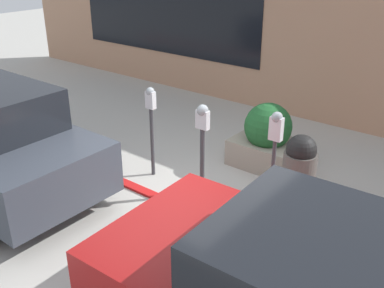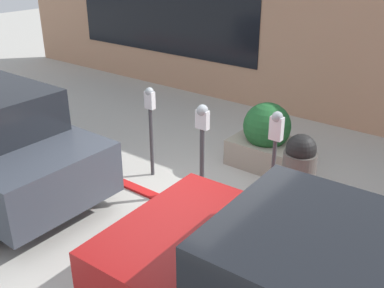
# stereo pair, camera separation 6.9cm
# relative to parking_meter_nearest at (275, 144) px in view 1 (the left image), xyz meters

# --- Properties ---
(ground_plane) EXTENTS (40.00, 40.00, 0.00)m
(ground_plane) POSITION_rel_parking_meter_nearest_xyz_m (1.13, 0.41, -1.20)
(ground_plane) COLOR #ADAAA3
(curb_strip) EXTENTS (19.00, 0.16, 0.04)m
(curb_strip) POSITION_rel_parking_meter_nearest_xyz_m (1.13, 0.49, -1.18)
(curb_strip) COLOR red
(curb_strip) RESTS_ON ground_plane
(building_facade) EXTENTS (19.00, 0.17, 3.58)m
(building_facade) POSITION_rel_parking_meter_nearest_xyz_m (1.13, -4.07, 0.60)
(building_facade) COLOR tan
(building_facade) RESTS_ON ground_plane
(parking_meter_nearest) EXTENTS (0.17, 0.14, 1.63)m
(parking_meter_nearest) POSITION_rel_parking_meter_nearest_xyz_m (0.00, 0.00, 0.00)
(parking_meter_nearest) COLOR #38383D
(parking_meter_nearest) RESTS_ON ground_plane
(parking_meter_second) EXTENTS (0.20, 0.17, 1.46)m
(parking_meter_second) POSITION_rel_parking_meter_nearest_xyz_m (1.18, -0.03, -0.17)
(parking_meter_second) COLOR #38383D
(parking_meter_second) RESTS_ON ground_plane
(parking_meter_middle) EXTENTS (0.16, 0.13, 1.51)m
(parking_meter_middle) POSITION_rel_parking_meter_nearest_xyz_m (2.21, -0.05, -0.15)
(parking_meter_middle) COLOR #38383D
(parking_meter_middle) RESTS_ON ground_plane
(planter_box) EXTENTS (1.14, 0.86, 1.12)m
(planter_box) POSITION_rel_parking_meter_nearest_xyz_m (0.92, -1.52, -0.71)
(planter_box) COLOR gray
(planter_box) RESTS_ON ground_plane
(trash_bin) EXTENTS (0.48, 0.48, 1.11)m
(trash_bin) POSITION_rel_parking_meter_nearest_xyz_m (-0.08, -0.66, -0.64)
(trash_bin) COLOR #514C47
(trash_bin) RESTS_ON ground_plane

